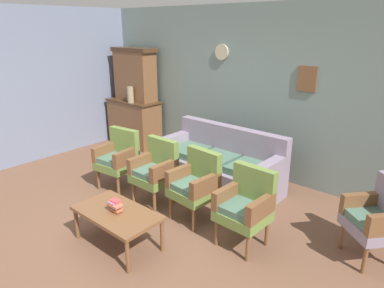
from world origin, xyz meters
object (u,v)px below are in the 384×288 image
(armchair_near_cabinet, at_px, (118,156))
(wingback_chair_by_fireplace, at_px, (379,217))
(coffee_table, at_px, (117,215))
(book_stack_on_table, at_px, (115,206))
(side_cabinet, at_px, (135,122))
(armchair_near_couch_end, at_px, (246,204))
(armchair_row_middle, at_px, (196,183))
(armchair_by_doorway, at_px, (156,169))
(vase_on_cabinet, at_px, (130,95))
(floral_couch, at_px, (220,166))

(armchair_near_cabinet, distance_m, wingback_chair_by_fireplace, 3.50)
(coffee_table, distance_m, book_stack_on_table, 0.11)
(side_cabinet, distance_m, armchair_near_couch_end, 3.97)
(wingback_chair_by_fireplace, bearing_deg, coffee_table, -144.27)
(armchair_near_cabinet, height_order, book_stack_on_table, armchair_near_cabinet)
(armchair_near_cabinet, distance_m, armchair_row_middle, 1.48)
(armchair_by_doorway, relative_size, book_stack_on_table, 5.40)
(book_stack_on_table, bearing_deg, armchair_near_cabinet, 140.89)
(vase_on_cabinet, bearing_deg, armchair_row_middle, -24.85)
(floral_couch, xyz_separation_m, armchair_row_middle, (0.34, -0.98, 0.17))
(floral_couch, bearing_deg, side_cabinet, 169.44)
(side_cabinet, height_order, armchair_near_cabinet, side_cabinet)
(side_cabinet, relative_size, armchair_row_middle, 1.28)
(side_cabinet, height_order, floral_couch, side_cabinet)
(armchair_near_cabinet, distance_m, book_stack_on_table, 1.51)
(armchair_row_middle, bearing_deg, side_cabinet, 153.32)
(floral_couch, bearing_deg, book_stack_on_table, -89.10)
(wingback_chair_by_fireplace, distance_m, coffee_table, 2.77)
(armchair_near_cabinet, bearing_deg, book_stack_on_table, -39.11)
(armchair_by_doorway, bearing_deg, side_cabinet, 145.99)
(floral_couch, bearing_deg, armchair_near_couch_end, -42.94)
(armchair_near_cabinet, relative_size, armchair_by_doorway, 1.00)
(armchair_near_cabinet, xyz_separation_m, armchair_near_couch_end, (2.25, 0.00, 0.00))
(floral_couch, distance_m, armchair_row_middle, 1.05)
(coffee_table, bearing_deg, wingback_chair_by_fireplace, 35.73)
(armchair_near_couch_end, bearing_deg, armchair_near_cabinet, -179.99)
(armchair_by_doorway, relative_size, coffee_table, 0.90)
(floral_couch, relative_size, book_stack_on_table, 11.68)
(armchair_by_doorway, distance_m, armchair_near_couch_end, 1.48)
(vase_on_cabinet, height_order, book_stack_on_table, vase_on_cabinet)
(armchair_by_doorway, bearing_deg, vase_on_cabinet, 147.65)
(side_cabinet, height_order, armchair_by_doorway, side_cabinet)
(side_cabinet, xyz_separation_m, armchair_by_doorway, (2.19, -1.48, 0.03))
(armchair_row_middle, xyz_separation_m, wingback_chair_by_fireplace, (1.96, 0.61, 0.00))
(vase_on_cabinet, relative_size, armchair_row_middle, 0.35)
(armchair_near_couch_end, bearing_deg, vase_on_cabinet, 159.26)
(armchair_by_doorway, xyz_separation_m, wingback_chair_by_fireplace, (2.66, 0.63, 0.00))
(vase_on_cabinet, bearing_deg, floral_couch, -7.06)
(coffee_table, height_order, book_stack_on_table, book_stack_on_table)
(armchair_row_middle, distance_m, wingback_chair_by_fireplace, 2.05)
(armchair_near_cabinet, xyz_separation_m, coffee_table, (1.19, -0.95, -0.12))
(armchair_near_cabinet, xyz_separation_m, armchair_row_middle, (1.48, 0.06, 0.00))
(side_cabinet, xyz_separation_m, armchair_row_middle, (2.89, -1.45, 0.03))
(armchair_near_couch_end, relative_size, wingback_chair_by_fireplace, 1.00)
(book_stack_on_table, bearing_deg, floral_couch, 90.90)
(floral_couch, distance_m, armchair_near_couch_end, 1.53)
(armchair_near_couch_end, bearing_deg, wingback_chair_by_fireplace, 29.47)
(floral_couch, height_order, armchair_near_couch_end, same)
(wingback_chair_by_fireplace, distance_m, book_stack_on_table, 2.79)
(armchair_near_cabinet, relative_size, armchair_near_couch_end, 1.00)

